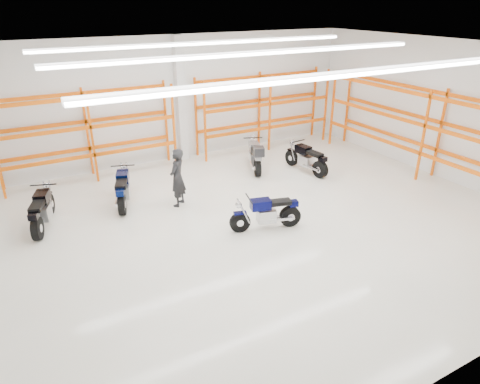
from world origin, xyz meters
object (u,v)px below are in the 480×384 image
motorcycle_main (269,213)px  motorcycle_back_b (123,190)px  motorcycle_back_a (42,211)px  structural_column (181,100)px  motorcycle_back_d (307,160)px  standing_man (177,178)px  motorcycle_back_c (255,156)px

motorcycle_main → motorcycle_back_b: (-2.98, 3.31, 0.04)m
motorcycle_main → motorcycle_back_a: bearing=150.5°
structural_column → motorcycle_back_d: bearing=-46.8°
structural_column → motorcycle_back_b: bearing=-136.5°
standing_man → motorcycle_back_b: bearing=-73.7°
motorcycle_back_c → standing_man: size_ratio=1.19×
motorcycle_main → motorcycle_back_c: bearing=64.0°
motorcycle_back_c → standing_man: standing_man is taller
motorcycle_back_b → motorcycle_back_d: size_ratio=0.99×
motorcycle_main → motorcycle_back_d: (3.38, 2.79, 0.02)m
motorcycle_back_d → standing_man: standing_man is taller
motorcycle_back_a → motorcycle_back_d: bearing=-1.2°
structural_column → standing_man: bearing=-114.2°
standing_man → motorcycle_back_d: bearing=139.1°
motorcycle_back_a → motorcycle_back_d: (8.61, -0.18, -0.00)m
motorcycle_back_b → standing_man: 1.67m
motorcycle_back_c → standing_man: 3.69m
motorcycle_back_a → structural_column: (5.36, 3.29, 1.78)m
motorcycle_back_b → motorcycle_back_c: 4.87m
standing_man → structural_column: 4.34m
motorcycle_back_d → structural_column: structural_column is taller
motorcycle_back_c → motorcycle_back_d: bearing=-34.4°
motorcycle_back_b → standing_man: standing_man is taller
motorcycle_back_c → structural_column: size_ratio=0.46×
motorcycle_back_b → motorcycle_back_d: bearing=-4.7°
motorcycle_main → standing_man: (-1.56, 2.51, 0.42)m
motorcycle_back_a → motorcycle_back_c: motorcycle_back_c is taller
motorcycle_back_c → structural_column: 3.45m
motorcycle_main → motorcycle_back_c: motorcycle_back_c is taller
motorcycle_back_a → motorcycle_back_b: size_ratio=0.98×
motorcycle_back_a → standing_man: 3.72m
motorcycle_back_c → structural_column: bearing=125.6°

